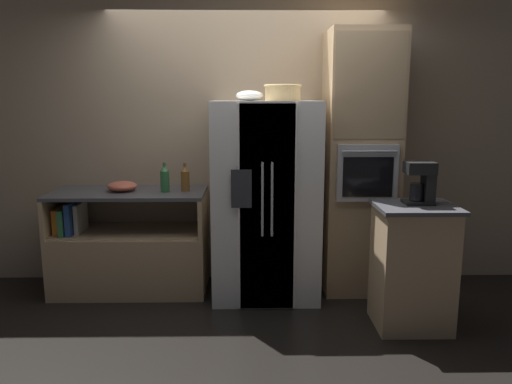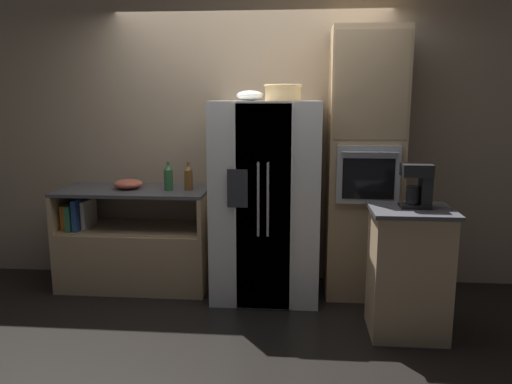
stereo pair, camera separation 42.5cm
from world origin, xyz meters
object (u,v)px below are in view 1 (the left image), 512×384
at_px(wall_oven, 360,164).
at_px(fruit_bowl, 250,96).
at_px(bottle_short, 165,179).
at_px(bottle_tall, 185,179).
at_px(mixing_bowl, 122,186).
at_px(refrigerator, 265,200).
at_px(wicker_basket, 283,92).
at_px(coffee_maker, 422,181).

relative_size(wall_oven, fruit_bowl, 9.99).
bearing_deg(wall_oven, bottle_short, -178.44).
xyz_separation_m(bottle_tall, mixing_bowl, (-0.56, 0.01, -0.07)).
bearing_deg(bottle_tall, refrigerator, -7.39).
distance_m(fruit_bowl, bottle_tall, 0.93).
relative_size(wicker_basket, fruit_bowl, 1.34).
bearing_deg(wall_oven, mixing_bowl, -179.96).
height_order(refrigerator, wall_oven, wall_oven).
bearing_deg(fruit_bowl, wall_oven, 8.27).
xyz_separation_m(refrigerator, bottle_tall, (-0.71, 0.09, 0.17)).
bearing_deg(fruit_bowl, bottle_short, 172.73).
height_order(wall_oven, bottle_short, wall_oven).
bearing_deg(wicker_basket, coffee_maker, -29.93).
relative_size(bottle_tall, coffee_maker, 0.79).
bearing_deg(wicker_basket, mixing_bowl, 172.59).
bearing_deg(coffee_maker, wicker_basket, 150.07).
bearing_deg(fruit_bowl, refrigerator, 15.33).
distance_m(fruit_bowl, mixing_bowl, 1.39).
relative_size(bottle_short, mixing_bowl, 0.98).
distance_m(wall_oven, coffee_maker, 0.82).
distance_m(refrigerator, coffee_maker, 1.34).
bearing_deg(refrigerator, mixing_bowl, 175.36).
height_order(refrigerator, fruit_bowl, fruit_bowl).
bearing_deg(fruit_bowl, mixing_bowl, 172.93).
height_order(refrigerator, mixing_bowl, refrigerator).
height_order(wall_oven, bottle_tall, wall_oven).
height_order(wicker_basket, bottle_tall, wicker_basket).
xyz_separation_m(fruit_bowl, mixing_bowl, (-1.13, 0.14, -0.79)).
distance_m(mixing_bowl, coffee_maker, 2.53).
xyz_separation_m(mixing_bowl, coffee_maker, (2.41, -0.76, 0.17)).
bearing_deg(wicker_basket, fruit_bowl, 171.20).
bearing_deg(wall_oven, refrigerator, -172.91).
relative_size(wicker_basket, mixing_bowl, 1.18).
distance_m(refrigerator, fruit_bowl, 0.91).
relative_size(bottle_short, coffee_maker, 0.82).
bearing_deg(bottle_short, fruit_bowl, -7.27).
bearing_deg(bottle_tall, coffee_maker, -22.06).
xyz_separation_m(refrigerator, mixing_bowl, (-1.27, 0.10, 0.11)).
distance_m(wicker_basket, mixing_bowl, 1.64).
relative_size(wall_oven, wicker_basket, 7.44).
relative_size(fruit_bowl, coffee_maker, 0.73).
height_order(fruit_bowl, bottle_tall, fruit_bowl).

